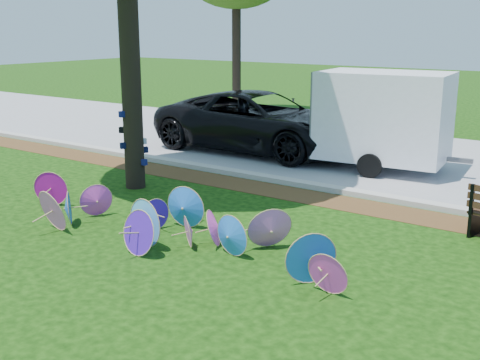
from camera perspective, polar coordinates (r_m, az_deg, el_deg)
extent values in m
plane|color=black|center=(9.86, -9.17, -7.04)|extent=(90.00, 90.00, 0.00)
cube|color=#472D16|center=(13.26, 4.45, -1.23)|extent=(90.00, 1.00, 0.01)
cube|color=#B7B5AD|center=(13.84, 5.94, -0.37)|extent=(90.00, 0.30, 0.12)
cube|color=gray|center=(17.50, 12.62, 2.31)|extent=(90.00, 8.00, 0.01)
cylinder|color=black|center=(13.47, -10.44, 12.50)|extent=(0.44, 0.44, 6.35)
cone|color=#F541C6|center=(10.05, -2.31, -4.49)|extent=(0.55, 0.70, 0.64)
cone|color=#F541C6|center=(8.37, 8.47, -8.67)|extent=(0.65, 0.28, 0.64)
cone|color=blue|center=(10.89, -5.32, -2.63)|extent=(0.80, 0.25, 0.79)
cone|color=#5AC5FF|center=(10.10, -8.75, -3.98)|extent=(0.84, 0.28, 0.83)
cone|color=blue|center=(11.52, -16.07, -2.58)|extent=(0.56, 0.52, 0.64)
cone|color=#4618B9|center=(10.94, -8.15, -3.20)|extent=(0.25, 0.59, 0.59)
cone|color=#EC67C6|center=(11.21, -17.13, -2.68)|extent=(0.84, 0.45, 0.80)
cone|color=#B70F94|center=(12.84, -17.42, -0.74)|extent=(0.71, 0.47, 0.73)
cone|color=blue|center=(9.55, -0.97, -5.35)|extent=(0.70, 0.26, 0.69)
cone|color=#EC67C6|center=(9.83, 2.92, -4.54)|extent=(0.76, 0.81, 0.76)
cone|color=#F541C6|center=(11.85, -13.43, -1.91)|extent=(0.44, 0.64, 0.65)
cone|color=blue|center=(8.66, 6.62, -7.27)|extent=(0.63, 0.70, 0.79)
cone|color=#4618B9|center=(9.80, -9.38, -4.83)|extent=(0.78, 0.37, 0.76)
cone|color=#EC67C6|center=(10.02, -4.76, -4.87)|extent=(0.52, 0.46, 0.55)
imported|color=black|center=(17.54, 1.84, 5.53)|extent=(6.25, 2.94, 1.73)
cube|color=white|center=(15.55, 13.48, 5.95)|extent=(3.30, 2.29, 2.77)
cylinder|color=black|center=(24.94, -0.34, 11.96)|extent=(0.36, 0.36, 5.00)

